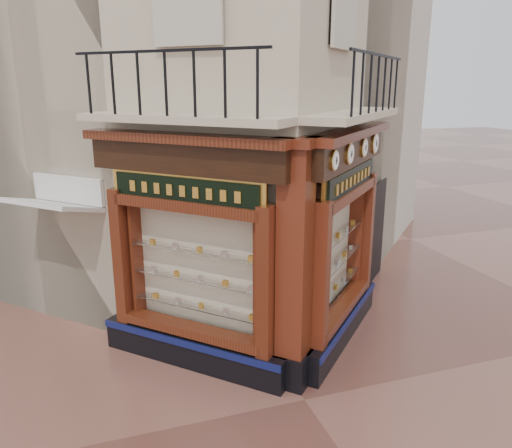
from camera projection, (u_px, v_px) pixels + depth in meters
name	position (u px, v px, depth m)	size (l,w,h in m)	color
ground	(304.00, 400.00, 7.70)	(80.00, 80.00, 0.00)	#552F27
main_building	(205.00, 27.00, 11.69)	(8.00, 8.00, 12.00)	#B8AA90
neighbour_left	(94.00, 53.00, 13.33)	(8.00, 8.00, 11.00)	#B8B0A0
neighbour_right	(268.00, 56.00, 14.84)	(8.00, 8.00, 11.00)	#B8B0A0
shopfront_left	(190.00, 257.00, 8.17)	(2.86, 2.86, 3.98)	black
shopfront_right	(343.00, 240.00, 9.03)	(2.86, 2.86, 3.98)	black
corner_pilaster	(295.00, 271.00, 7.63)	(0.85, 0.85, 3.98)	black
balcony	(273.00, 116.00, 7.91)	(5.94, 2.97, 1.03)	#B8AA90
clock_a	(334.00, 160.00, 7.34)	(0.26, 0.26, 0.31)	gold
clock_b	(350.00, 154.00, 8.03)	(0.28, 0.28, 0.35)	gold
clock_c	(364.00, 148.00, 8.80)	(0.28, 0.28, 0.34)	gold
clock_d	(375.00, 143.00, 9.48)	(0.32, 0.32, 0.40)	gold
awning	(65.00, 335.00, 9.68)	(1.69, 1.01, 0.08)	silver
signboard_left	(185.00, 190.00, 7.79)	(2.05, 2.05, 0.55)	gold
signboard_right	(351.00, 179.00, 8.69)	(2.05, 2.05, 0.55)	gold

